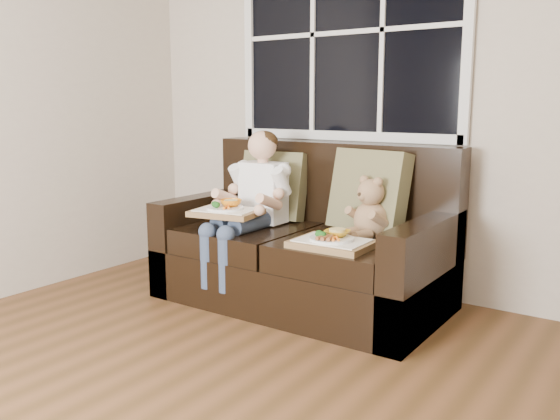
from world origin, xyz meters
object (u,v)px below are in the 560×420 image
Objects in this scene: teddy_bear at (370,212)px; tray_left at (227,210)px; loveseat at (307,251)px; child at (254,194)px; tray_right at (332,242)px.

tray_left is at bearing -137.47° from teddy_bear.
child reaches higher than loveseat.
tray_right is at bearing -80.01° from teddy_bear.
loveseat is 0.56m from tray_left.
tray_left is 0.73m from tray_right.
child is 0.72m from tray_right.
child is 2.08× the size of tray_left.
child reaches higher than teddy_bear.
loveseat is at bearing -157.81° from teddy_bear.
child is at bearing -150.07° from teddy_bear.
child is at bearing -159.18° from loveseat.
teddy_bear is at bearing 80.47° from tray_right.
teddy_bear is (0.41, 0.03, 0.29)m from loveseat.
child is at bearing 65.40° from tray_left.
loveseat is at bearing 30.63° from tray_left.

